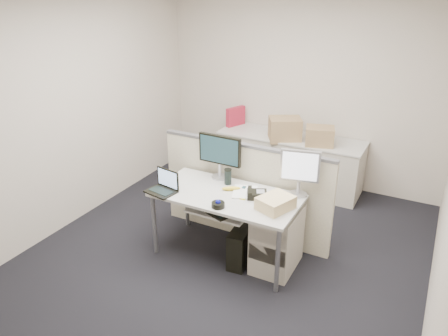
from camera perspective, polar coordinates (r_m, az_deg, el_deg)
The scene contains 27 objects.
floor at distance 4.85m, azimuth 0.34°, elevation -11.18°, with size 4.00×4.50×0.01m, color black.
wall_back at distance 6.23m, azimuth 10.07°, elevation 10.22°, with size 4.00×0.02×2.70m, color beige.
wall_front at distance 2.64m, azimuth -23.03°, elevation -11.05°, with size 4.00×0.02×2.70m, color beige.
wall_left at distance 5.39m, azimuth -19.02°, elevation 7.17°, with size 0.02×4.50×2.70m, color beige.
desk at distance 4.50m, azimuth 0.36°, elevation -4.18°, with size 1.50×0.75×0.73m.
keyboard_tray at distance 4.38m, azimuth -0.72°, elevation -5.68°, with size 0.62×0.32×0.02m, color beige.
drawer_pedestal at distance 4.52m, azimuth 6.94°, elevation -9.21°, with size 0.40×0.55×0.65m, color #ADA894.
cubicle_partition at distance 4.91m, azimuth 2.75°, elevation -3.20°, with size 2.00×0.06×1.10m, color beige.
back_counter at distance 6.24m, azimuth 8.50°, elevation 0.77°, with size 2.00×0.60×0.72m, color #ADA894.
monitor_main at distance 4.73m, azimuth -0.54°, elevation 1.45°, with size 0.50×0.19×0.50m, color black.
monitor_small at distance 4.41m, azimuth 9.83°, elevation -0.71°, with size 0.39×0.20×0.48m, color #B7B7BC.
laptop at distance 4.50m, azimuth -8.32°, elevation -1.92°, with size 0.30×0.22×0.22m, color black.
trackball at distance 4.22m, azimuth -0.78°, elevation -4.83°, with size 0.13×0.13×0.05m, color black.
desk_phone at distance 4.41m, azimuth 4.32°, elevation -3.48°, with size 0.20×0.16×0.06m, color black.
paper_stack at distance 4.50m, azimuth 2.77°, elevation -3.15°, with size 0.24×0.31×0.01m, color silver.
sticky_pad at distance 4.40m, azimuth 2.46°, elevation -3.87°, with size 0.08×0.08×0.01m, color yellow.
travel_mug at distance 4.65m, azimuth 0.52°, elevation -1.20°, with size 0.08×0.08×0.16m, color black.
banana at distance 4.54m, azimuth 0.95°, elevation -2.68°, with size 0.20×0.05×0.04m, color yellow.
cellphone at distance 4.59m, azimuth 2.62°, elevation -2.62°, with size 0.05×0.10×0.01m, color black.
manila_folders at distance 4.20m, azimuth 6.75°, elevation -4.54°, with size 0.26×0.33×0.12m, color tan.
keyboard at distance 4.36m, azimuth -1.55°, elevation -5.49°, with size 0.43×0.15×0.02m, color black.
pc_tower_desk at distance 4.62m, azimuth 2.30°, elevation -10.03°, with size 0.17×0.44×0.41m, color black.
pc_tower_spare_dark at distance 6.91m, azimuth -1.94°, elevation 1.85°, with size 0.17×0.42×0.39m, color black.
pc_tower_spare_silver at distance 6.75m, azimuth -2.18°, elevation 1.34°, with size 0.17×0.42×0.39m, color #B7B7BC.
cardboard_box_left at distance 5.97m, azimuth 7.95°, elevation 5.03°, with size 0.42×0.31×0.31m, color #A0885A.
cardboard_box_right at distance 5.85m, azimuth 12.38°, elevation 4.01°, with size 0.36×0.28×0.26m, color #A0885A.
red_binder at distance 6.48m, azimuth 1.53°, elevation 6.68°, with size 0.07×0.32×0.30m, color #A41B31.
Camera 1 is at (1.82, -3.53, 2.78)m, focal length 35.00 mm.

